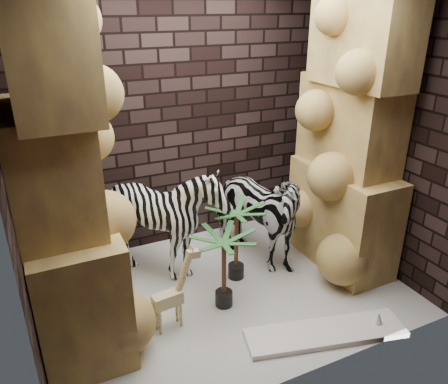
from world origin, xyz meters
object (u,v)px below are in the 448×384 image
zebra_right (253,206)px  surfboard (325,333)px  giraffe_toy (167,292)px  zebra_left (167,225)px  palm_front (236,242)px  palm_back (224,270)px

zebra_right → surfboard: size_ratio=0.98×
zebra_right → giraffe_toy: (-1.20, -0.66, -0.30)m
zebra_left → surfboard: zebra_left is taller
palm_front → zebra_right: bearing=34.4°
zebra_right → zebra_left: bearing=150.3°
zebra_right → giraffe_toy: zebra_right is taller
zebra_left → giraffe_toy: bearing=-104.2°
zebra_right → surfboard: 1.50m
zebra_left → surfboard: bearing=-53.5°
surfboard → zebra_left: bearing=135.4°
palm_front → palm_back: 0.49m
giraffe_toy → surfboard: (1.22, -0.69, -0.37)m
palm_back → palm_front: bearing=49.2°
zebra_right → zebra_left: (-0.92, 0.17, -0.11)m
giraffe_toy → surfboard: size_ratio=0.55×
zebra_right → zebra_left: zebra_right is taller
zebra_left → giraffe_toy: 0.90m
palm_front → surfboard: 1.25m
zebra_left → giraffe_toy: size_ratio=1.63×
zebra_left → palm_back: size_ratio=1.63×
palm_front → surfboard: bearing=-74.7°
surfboard → palm_front: bearing=119.3°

